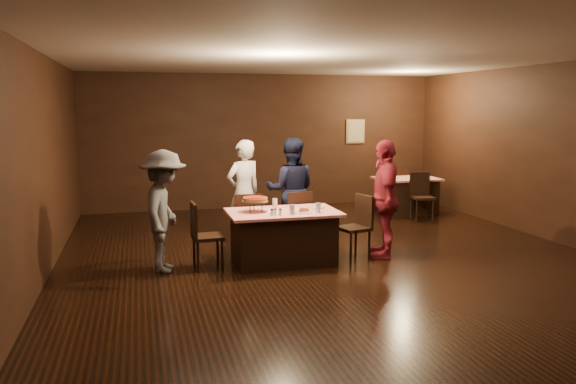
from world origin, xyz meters
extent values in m
plane|color=black|center=(0.00, 0.00, 0.00)|extent=(10.00, 10.00, 0.00)
cube|color=silver|center=(0.00, 0.00, 3.00)|extent=(8.00, 10.00, 0.04)
cube|color=black|center=(0.00, 5.00, 1.50)|extent=(8.00, 0.04, 3.00)
cube|color=black|center=(-4.00, 0.00, 1.50)|extent=(0.04, 10.00, 3.00)
cube|color=black|center=(4.00, 0.00, 1.50)|extent=(0.04, 10.00, 3.00)
cube|color=tan|center=(2.20, 4.97, 1.70)|extent=(0.46, 0.03, 0.56)
cube|color=beige|center=(2.20, 4.95, 1.70)|extent=(0.38, 0.01, 0.48)
cube|color=red|center=(-0.77, 0.30, 0.39)|extent=(1.60, 1.00, 0.77)
cube|color=red|center=(2.76, 3.38, 0.39)|extent=(1.30, 0.90, 0.77)
cube|color=black|center=(-1.17, 1.05, 0.47)|extent=(0.43, 0.43, 0.95)
cube|color=black|center=(-0.37, 1.05, 0.47)|extent=(0.47, 0.47, 0.95)
cube|color=black|center=(-1.87, 0.30, 0.47)|extent=(0.44, 0.44, 0.95)
cube|color=black|center=(0.33, 0.30, 0.47)|extent=(0.51, 0.51, 0.95)
cube|color=black|center=(2.76, 2.68, 0.47)|extent=(0.48, 0.48, 0.95)
cube|color=black|center=(2.76, 3.98, 0.47)|extent=(0.46, 0.46, 0.95)
imported|color=silver|center=(-1.11, 1.59, 0.87)|extent=(0.75, 0.63, 1.74)
imported|color=black|center=(-0.30, 1.58, 0.88)|extent=(1.00, 0.86, 1.76)
imported|color=#4E4D51|center=(-2.46, 0.31, 0.85)|extent=(0.84, 1.20, 1.69)
imported|color=maroon|center=(0.79, 0.22, 0.89)|extent=(0.75, 1.13, 1.79)
cylinder|color=black|center=(-1.17, 0.45, 0.84)|extent=(0.01, 0.01, 0.15)
cylinder|color=black|center=(-1.25, 0.30, 0.84)|extent=(0.01, 0.01, 0.15)
cylinder|color=black|center=(-1.08, 0.30, 0.84)|extent=(0.01, 0.01, 0.15)
cylinder|color=silver|center=(-1.17, 0.35, 0.93)|extent=(0.38, 0.38, 0.01)
cylinder|color=#B27233|center=(-1.17, 0.35, 0.96)|extent=(0.35, 0.35, 0.05)
cylinder|color=#A5140C|center=(-1.17, 0.35, 0.98)|extent=(0.30, 0.30, 0.01)
cylinder|color=white|center=(-0.52, 0.12, 0.78)|extent=(0.25, 0.25, 0.01)
cylinder|color=#B27233|center=(-0.52, 0.12, 0.81)|extent=(0.18, 0.18, 0.04)
cylinder|color=#A5140C|center=(-0.52, 0.12, 0.83)|extent=(0.14, 0.14, 0.01)
cylinder|color=white|center=(-0.22, 0.45, 0.78)|extent=(0.25, 0.25, 0.01)
cylinder|color=silver|center=(-0.72, 0.00, 0.84)|extent=(0.08, 0.08, 0.14)
cylinder|color=silver|center=(-0.32, 0.05, 0.84)|extent=(0.08, 0.08, 0.14)
cylinder|color=silver|center=(-0.82, 0.60, 0.84)|extent=(0.08, 0.08, 0.14)
cylinder|color=silver|center=(-0.95, 0.05, 0.81)|extent=(0.04, 0.04, 0.08)
cylinder|color=silver|center=(-0.95, 0.05, 0.85)|extent=(0.05, 0.05, 0.02)
cylinder|color=silver|center=(-0.89, 0.00, 0.81)|extent=(0.04, 0.04, 0.08)
cylinder|color=silver|center=(-0.89, 0.00, 0.85)|extent=(0.05, 0.05, 0.02)
cylinder|color=silver|center=(-1.01, 0.00, 0.81)|extent=(0.04, 0.04, 0.08)
cylinder|color=silver|center=(-1.01, 0.00, 0.85)|extent=(0.05, 0.05, 0.02)
cube|color=white|center=(-0.47, 0.30, 0.77)|extent=(0.19, 0.19, 0.01)
cube|color=white|center=(-0.92, 0.25, 0.77)|extent=(0.21, 0.21, 0.01)
camera|label=1|loc=(-2.77, -7.45, 2.26)|focal=35.00mm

